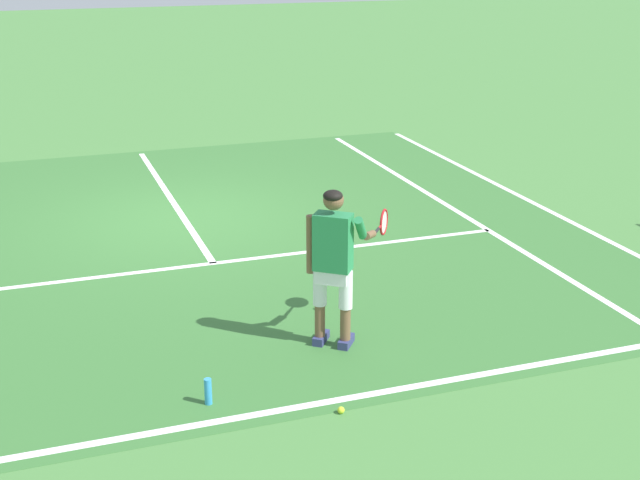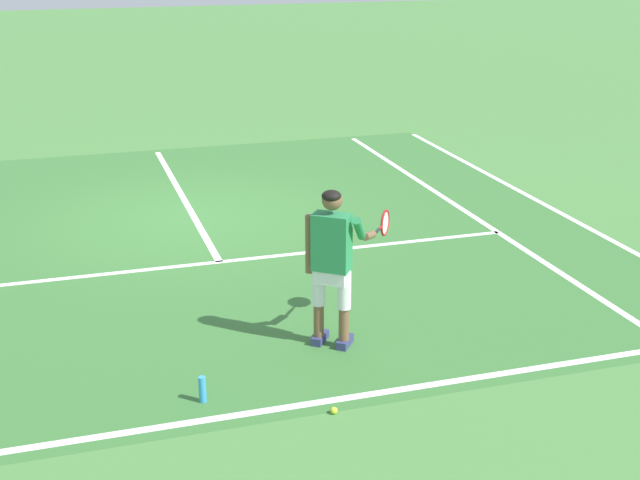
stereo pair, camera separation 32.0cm
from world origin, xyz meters
name	(u,v)px [view 2 (the right image)]	position (x,y,z in m)	size (l,w,h in m)	color
ground_plane	(194,217)	(0.00, 0.00, 0.00)	(80.00, 80.00, 0.00)	#477F3D
court_inner_surface	(203,233)	(0.00, -0.79, 0.00)	(10.98, 10.70, 0.00)	#387033
line_baseline	(300,405)	(0.00, -5.95, 0.00)	(10.98, 0.10, 0.01)	white
line_service	(219,262)	(0.00, -2.04, 0.00)	(8.23, 0.10, 0.01)	white
line_centre_service	(182,196)	(0.00, 1.16, 0.00)	(0.10, 6.40, 0.01)	white
line_singles_right	(460,208)	(4.12, -0.79, 0.00)	(0.10, 10.30, 0.01)	white
line_doubles_right	(537,200)	(5.49, -0.79, 0.00)	(0.10, 10.30, 0.01)	white
tennis_player	(333,257)	(0.68, -4.82, 0.99)	(1.11, 0.83, 1.71)	navy
tennis_ball_near_feet	(334,410)	(0.25, -6.17, 0.03)	(0.07, 0.07, 0.07)	#CCE02D
tennis_ball_by_baseline	(321,307)	(0.83, -3.92, 0.03)	(0.07, 0.07, 0.07)	#CCE02D
water_bottle	(202,389)	(-0.85, -5.61, 0.13)	(0.07, 0.07, 0.26)	#3393D6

